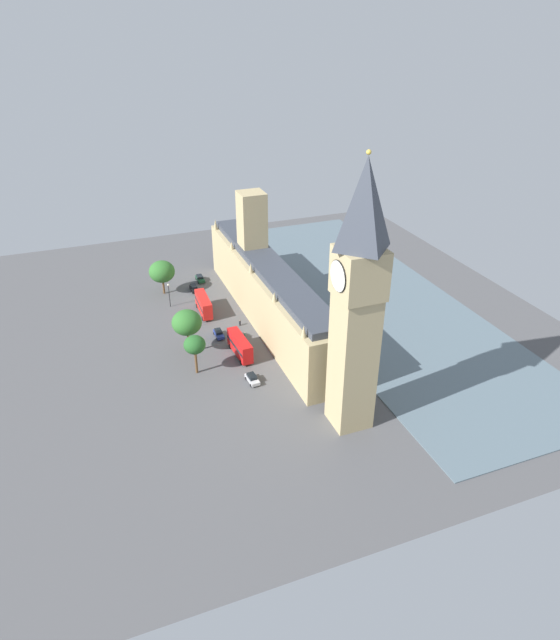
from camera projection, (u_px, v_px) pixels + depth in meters
ground_plane at (263, 321)px, 140.75m from camera, size 142.12×142.12×0.00m
river_thames at (375, 300)px, 150.84m from camera, size 41.74×127.90×0.25m
parliament_building at (268, 289)px, 138.32m from camera, size 10.57×72.12×29.83m
clock_tower at (357, 299)px, 93.61m from camera, size 7.89×7.89×51.34m
car_dark_green_under_trees at (200, 278)px, 161.42m from camera, size 2.04×4.60×1.74m
car_black_trailing at (194, 288)px, 155.81m from camera, size 1.83×4.77×1.74m
double_decker_bus_leading at (204, 304)px, 143.40m from camera, size 2.92×10.58×4.75m
car_blue_kerbside at (219, 334)px, 133.74m from camera, size 1.89×4.35×1.74m
double_decker_bus_near_tower at (240, 345)px, 125.67m from camera, size 3.11×10.62×4.75m
car_silver_opposite_hall at (252, 379)px, 117.28m from camera, size 2.19×4.49×1.74m
pedestrian_far_end at (245, 335)px, 133.46m from camera, size 0.57×0.47×1.50m
pedestrian_corner at (240, 323)px, 138.62m from camera, size 0.55×0.44×1.54m
plane_tree_midblock at (162, 272)px, 151.64m from camera, size 7.08×7.08×9.66m
plane_tree_by_river_gate at (195, 345)px, 117.38m from camera, size 4.71×4.71×9.17m
plane_tree_slot_10 at (187, 323)px, 124.03m from camera, size 6.79×6.79×10.90m
street_lamp_slot_11 at (169, 291)px, 145.68m from camera, size 0.56×0.56×6.70m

